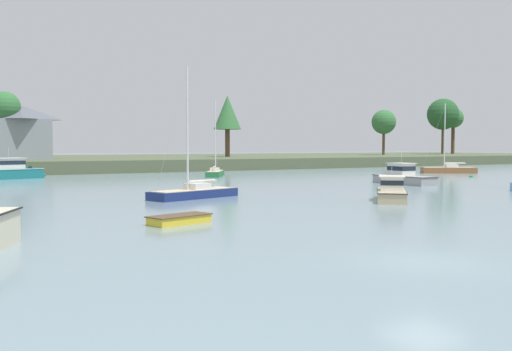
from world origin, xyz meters
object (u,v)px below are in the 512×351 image
(cruiser_sand, at_px, (391,194))
(sailboat_wood, at_px, (449,172))
(sailboat_green, at_px, (215,175))
(cruiser_grey, at_px, (398,179))
(sailboat_navy, at_px, (194,195))
(mooring_buoy_green, at_px, (471,177))
(dinghy_yellow, at_px, (179,221))
(cruiser_teal, at_px, (15,174))

(cruiser_sand, xyz_separation_m, sailboat_wood, (34.34, 25.59, -0.18))
(sailboat_green, bearing_deg, sailboat_wood, -15.68)
(cruiser_grey, bearing_deg, sailboat_navy, -169.24)
(cruiser_grey, height_order, mooring_buoy_green, cruiser_grey)
(dinghy_yellow, xyz_separation_m, sailboat_green, (20.64, 38.52, 0.06))
(cruiser_sand, bearing_deg, cruiser_teal, 114.82)
(sailboat_navy, bearing_deg, sailboat_wood, 20.97)
(cruiser_sand, bearing_deg, dinghy_yellow, -166.54)
(cruiser_sand, height_order, cruiser_grey, cruiser_grey)
(cruiser_sand, height_order, dinghy_yellow, cruiser_sand)
(sailboat_navy, height_order, mooring_buoy_green, sailboat_navy)
(sailboat_wood, distance_m, sailboat_navy, 48.83)
(cruiser_sand, height_order, sailboat_green, sailboat_green)
(sailboat_wood, relative_size, sailboat_green, 1.01)
(cruiser_teal, bearing_deg, dinghy_yellow, -88.12)
(sailboat_wood, bearing_deg, mooring_buoy_green, -123.79)
(mooring_buoy_green, bearing_deg, cruiser_teal, 153.31)
(sailboat_navy, relative_size, cruiser_teal, 1.13)
(sailboat_wood, bearing_deg, cruiser_teal, 163.93)
(cruiser_sand, relative_size, sailboat_navy, 0.62)
(cruiser_grey, distance_m, dinghy_yellow, 34.61)
(cruiser_sand, relative_size, cruiser_grey, 0.77)
(cruiser_grey, xyz_separation_m, sailboat_navy, (-24.02, -4.56, -0.24))
(dinghy_yellow, distance_m, sailboat_green, 43.70)
(dinghy_yellow, height_order, sailboat_green, sailboat_green)
(cruiser_grey, xyz_separation_m, cruiser_teal, (-31.70, 28.26, 0.11))
(sailboat_green, height_order, sailboat_navy, sailboat_green)
(sailboat_navy, bearing_deg, dinghy_yellow, -116.76)
(cruiser_teal, bearing_deg, cruiser_sand, -65.18)
(mooring_buoy_green, bearing_deg, sailboat_green, 145.77)
(sailboat_green, relative_size, sailboat_navy, 1.02)
(cruiser_sand, distance_m, cruiser_teal, 45.11)
(sailboat_green, height_order, cruiser_teal, sailboat_green)
(cruiser_grey, bearing_deg, cruiser_sand, -135.18)
(mooring_buoy_green, bearing_deg, cruiser_sand, -149.23)
(mooring_buoy_green, bearing_deg, cruiser_grey, -164.63)
(cruiser_sand, relative_size, mooring_buoy_green, 12.64)
(cruiser_sand, distance_m, mooring_buoy_green, 33.30)
(sailboat_navy, xyz_separation_m, cruiser_teal, (-7.68, 32.82, 0.35))
(sailboat_wood, height_order, cruiser_teal, sailboat_wood)
(cruiser_teal, height_order, mooring_buoy_green, cruiser_teal)
(dinghy_yellow, height_order, cruiser_teal, cruiser_teal)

